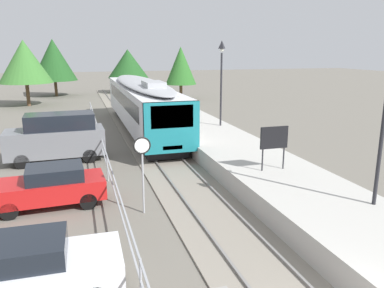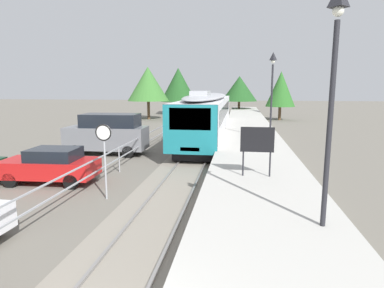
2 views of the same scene
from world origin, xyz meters
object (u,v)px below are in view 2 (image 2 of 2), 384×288
(platform_notice_board, at_px, (257,141))
(speed_limit_sign, at_px, (104,143))
(commuter_train, at_px, (207,113))
(platform_lamp_near_end, at_px, (334,63))
(parked_hatchback_red, at_px, (51,165))
(platform_lamp_mid_platform, at_px, (272,79))
(parked_van_grey, at_px, (108,134))

(platform_notice_board, height_order, speed_limit_sign, speed_limit_sign)
(commuter_train, distance_m, platform_notice_board, 13.70)
(platform_lamp_near_end, bearing_deg, parked_hatchback_red, 153.00)
(platform_notice_board, bearing_deg, parked_hatchback_red, 174.03)
(platform_lamp_near_end, xyz_separation_m, speed_limit_sign, (-6.81, 3.44, -2.50))
(platform_lamp_mid_platform, bearing_deg, platform_notice_board, -98.01)
(platform_lamp_mid_platform, height_order, parked_hatchback_red, platform_lamp_mid_platform)
(platform_lamp_near_end, relative_size, parked_van_grey, 1.08)
(platform_lamp_mid_platform, xyz_separation_m, speed_limit_sign, (-6.81, -10.22, -2.50))
(platform_lamp_near_end, distance_m, parked_hatchback_red, 11.86)
(platform_lamp_near_end, height_order, parked_van_grey, platform_lamp_near_end)
(speed_limit_sign, bearing_deg, platform_lamp_mid_platform, 56.31)
(commuter_train, height_order, platform_lamp_mid_platform, platform_lamp_mid_platform)
(parked_hatchback_red, height_order, parked_van_grey, parked_van_grey)
(platform_lamp_mid_platform, relative_size, speed_limit_sign, 1.91)
(commuter_train, relative_size, platform_lamp_near_end, 3.37)
(parked_van_grey, bearing_deg, parked_hatchback_red, -90.20)
(platform_lamp_near_end, relative_size, platform_notice_board, 2.97)
(platform_notice_board, relative_size, speed_limit_sign, 0.64)
(parked_van_grey, bearing_deg, speed_limit_sign, -68.09)
(commuter_train, height_order, platform_notice_board, commuter_train)
(platform_lamp_near_end, height_order, parked_hatchback_red, platform_lamp_near_end)
(commuter_train, relative_size, platform_notice_board, 10.01)
(platform_lamp_mid_platform, distance_m, platform_notice_board, 9.87)
(platform_lamp_mid_platform, distance_m, parked_hatchback_red, 13.71)
(platform_lamp_near_end, xyz_separation_m, platform_notice_board, (-1.33, 4.19, -2.44))
(platform_lamp_near_end, xyz_separation_m, parked_hatchback_red, (-10.00, 5.10, -3.83))
(platform_notice_board, distance_m, parked_hatchback_red, 8.83)
(commuter_train, relative_size, platform_lamp_mid_platform, 3.37)
(platform_notice_board, height_order, parked_hatchback_red, platform_notice_board)
(parked_van_grey, bearing_deg, platform_lamp_mid_platform, 13.22)
(commuter_train, distance_m, speed_limit_sign, 14.28)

